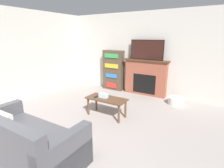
{
  "coord_description": "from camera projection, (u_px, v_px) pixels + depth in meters",
  "views": [
    {
      "loc": [
        2.25,
        -0.79,
        1.93
      ],
      "look_at": [
        0.07,
        2.8,
        0.77
      ],
      "focal_mm": 28.0,
      "sensor_mm": 36.0,
      "label": 1
    }
  ],
  "objects": [
    {
      "name": "remote_control",
      "position": [
        96.0,
        96.0,
        4.34
      ],
      "size": [
        0.04,
        0.15,
        0.02
      ],
      "color": "black",
      "rests_on": "coffee_table"
    },
    {
      "name": "wall_side",
      "position": [
        26.0,
        56.0,
        5.26
      ],
      "size": [
        0.06,
        5.75,
        2.7
      ],
      "color": "beige",
      "rests_on": "ground_plane"
    },
    {
      "name": "tv",
      "position": [
        147.0,
        50.0,
        5.57
      ],
      "size": [
        1.09,
        0.03,
        0.63
      ],
      "color": "black",
      "rests_on": "fireplace"
    },
    {
      "name": "coffee_table",
      "position": [
        106.0,
        101.0,
        4.27
      ],
      "size": [
        1.0,
        0.46,
        0.47
      ],
      "color": "brown",
      "rests_on": "ground_plane"
    },
    {
      "name": "storage_basket",
      "position": [
        176.0,
        101.0,
        5.09
      ],
      "size": [
        0.44,
        0.44,
        0.21
      ],
      "color": "silver",
      "rests_on": "ground_plane"
    },
    {
      "name": "tissue_box",
      "position": [
        103.0,
        96.0,
        4.28
      ],
      "size": [
        0.22,
        0.12,
        0.1
      ],
      "color": "silver",
      "rests_on": "coffee_table"
    },
    {
      "name": "couch",
      "position": [
        24.0,
        143.0,
        2.76
      ],
      "size": [
        1.91,
        0.95,
        0.9
      ],
      "color": "#4C4C51",
      "rests_on": "ground_plane"
    },
    {
      "name": "fireplace",
      "position": [
        146.0,
        77.0,
        5.83
      ],
      "size": [
        1.49,
        0.28,
        1.19
      ],
      "color": "brown",
      "rests_on": "ground_plane"
    },
    {
      "name": "wall_back",
      "position": [
        141.0,
        54.0,
        5.88
      ],
      "size": [
        6.41,
        0.06,
        2.7
      ],
      "color": "beige",
      "rests_on": "ground_plane"
    },
    {
      "name": "bookshelf",
      "position": [
        113.0,
        70.0,
        6.4
      ],
      "size": [
        0.77,
        0.29,
        1.44
      ],
      "color": "#4C3D2D",
      "rests_on": "ground_plane"
    }
  ]
}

